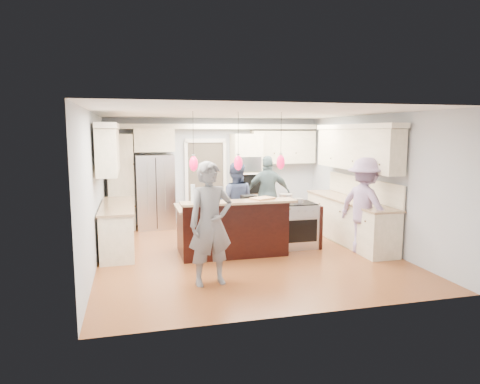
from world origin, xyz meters
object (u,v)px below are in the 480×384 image
object	(u,v)px
refrigerator	(156,192)
person_far_left	(235,202)
kitchen_island	(231,228)
person_bar_end	(211,224)
island_range	(297,225)

from	to	relation	value
refrigerator	person_far_left	xyz separation A→B (m)	(1.60, -1.68, -0.05)
person_far_left	kitchen_island	bearing A→B (deg)	90.51
refrigerator	person_bar_end	world-z (taller)	person_bar_end
island_range	person_far_left	size ratio (longest dim) A/B	0.54
kitchen_island	island_range	distance (m)	1.41
refrigerator	kitchen_island	xyz separation A→B (m)	(1.30, -2.57, -0.41)
refrigerator	island_range	bearing A→B (deg)	-42.59
refrigerator	person_far_left	size ratio (longest dim) A/B	1.06
refrigerator	person_far_left	distance (m)	2.32
person_bar_end	refrigerator	bearing A→B (deg)	90.17
person_far_left	person_bar_end	bearing A→B (deg)	87.49
refrigerator	person_bar_end	size ratio (longest dim) A/B	0.94
person_bar_end	person_far_left	world-z (taller)	person_bar_end
kitchen_island	person_far_left	xyz separation A→B (m)	(0.30, 0.89, 0.37)
refrigerator	person_bar_end	bearing A→B (deg)	-81.95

